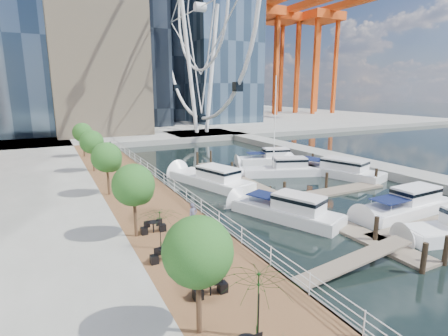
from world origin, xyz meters
TOP-DOWN VIEW (x-y plane):
  - ground at (0.00, 0.00)m, footprint 520.00×520.00m
  - boardwalk at (-9.00, 15.00)m, footprint 6.00×60.00m
  - seawall at (-6.00, 15.00)m, footprint 0.25×60.00m
  - land_far at (0.00, 102.00)m, footprint 200.00×114.00m
  - breakwater at (20.00, 20.00)m, footprint 4.00×60.00m
  - pier at (14.00, 52.00)m, footprint 14.00×12.00m
  - railing at (-6.10, 15.00)m, footprint 0.10×60.00m
  - floating_docks at (7.97, 9.98)m, footprint 16.00×34.00m
  - ferris_wheel at (14.00, 52.00)m, footprint 5.80×45.60m
  - port_cranes at (67.67, 95.67)m, footprint 40.00×52.00m
  - street_trees at (-11.40, 14.00)m, footprint 2.60×42.60m
  - cafe_tables at (-10.40, -2.00)m, footprint 2.50×13.70m
  - yacht_foreground at (9.78, 0.67)m, footprint 10.37×3.07m
  - pedestrian_near at (-7.66, 3.75)m, footprint 0.64×0.46m
  - pedestrian_mid at (-7.90, 17.17)m, footprint 0.90×1.06m
  - pedestrian_far at (-7.89, 33.81)m, footprint 1.13×0.55m
  - moored_yachts at (7.64, 13.75)m, footprint 21.70×30.97m
  - cafe_seating at (-10.27, -5.90)m, footprint 4.67×15.29m

SIDE VIEW (x-z plane):
  - ground at x=0.00m, z-range 0.00..0.00m
  - yacht_foreground at x=9.78m, z-range -1.07..1.07m
  - moored_yachts at x=7.64m, z-range -5.75..5.75m
  - floating_docks at x=7.97m, z-range -0.81..1.79m
  - boardwalk at x=-9.00m, z-range 0.00..1.00m
  - seawall at x=-6.00m, z-range 0.00..1.00m
  - land_far at x=0.00m, z-range 0.00..1.00m
  - breakwater at x=20.00m, z-range 0.00..1.00m
  - pier at x=14.00m, z-range 0.00..1.00m
  - cafe_tables at x=-10.40m, z-range 1.00..1.74m
  - railing at x=-6.10m, z-range 1.00..2.05m
  - pedestrian_near at x=-7.66m, z-range 1.00..2.64m
  - pedestrian_far at x=-7.89m, z-range 1.00..2.87m
  - pedestrian_mid at x=-7.90m, z-range 1.00..2.90m
  - cafe_seating at x=-10.27m, z-range 0.91..3.61m
  - street_trees at x=-11.40m, z-range 1.99..6.59m
  - port_cranes at x=67.67m, z-range 1.00..39.00m
  - ferris_wheel at x=14.00m, z-range 2.02..49.82m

